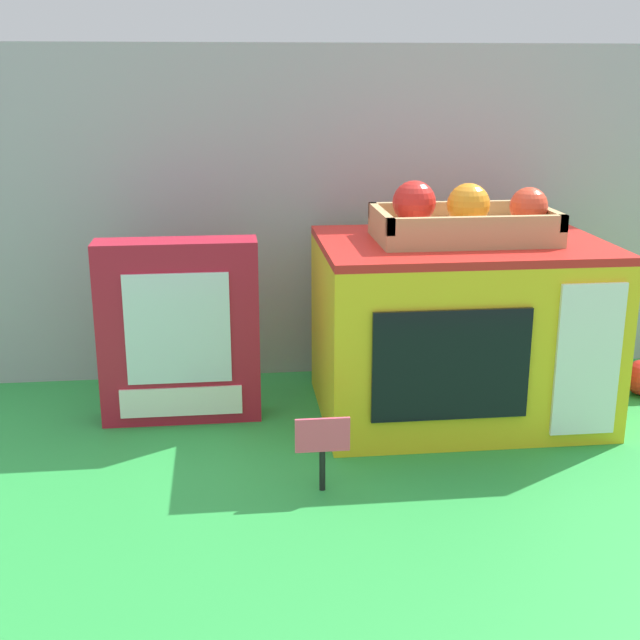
{
  "coord_description": "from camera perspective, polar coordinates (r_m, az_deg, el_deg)",
  "views": [
    {
      "loc": [
        -0.14,
        -1.23,
        0.52
      ],
      "look_at": [
        0.0,
        -0.0,
        0.15
      ],
      "focal_mm": 47.44,
      "sensor_mm": 36.0,
      "label": 1
    }
  ],
  "objects": [
    {
      "name": "toy_microwave",
      "position": [
        1.32,
        9.31,
        -0.55
      ],
      "size": [
        0.42,
        0.3,
        0.28
      ],
      "color": "yellow",
      "rests_on": "ground"
    },
    {
      "name": "cookie_set_box",
      "position": [
        1.3,
        -9.47,
        -0.79
      ],
      "size": [
        0.24,
        0.07,
        0.28
      ],
      "color": "#B2192D",
      "rests_on": "ground"
    },
    {
      "name": "food_groups_crate",
      "position": [
        1.28,
        9.62,
        6.66
      ],
      "size": [
        0.26,
        0.16,
        0.09
      ],
      "color": "tan",
      "rests_on": "toy_microwave"
    },
    {
      "name": "price_sign",
      "position": [
        1.08,
        0.17,
        -8.28
      ],
      "size": [
        0.07,
        0.01,
        0.1
      ],
      "color": "black",
      "rests_on": "ground"
    },
    {
      "name": "display_back_panel",
      "position": [
        1.46,
        -0.95,
        7.12
      ],
      "size": [
        1.61,
        0.03,
        0.56
      ],
      "primitive_type": "cube",
      "color": "#A0A3A8",
      "rests_on": "ground"
    },
    {
      "name": "ground_plane",
      "position": [
        1.34,
        -0.03,
        -6.26
      ],
      "size": [
        1.7,
        1.7,
        0.0
      ],
      "primitive_type": "plane",
      "color": "green",
      "rests_on": "ground"
    }
  ]
}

